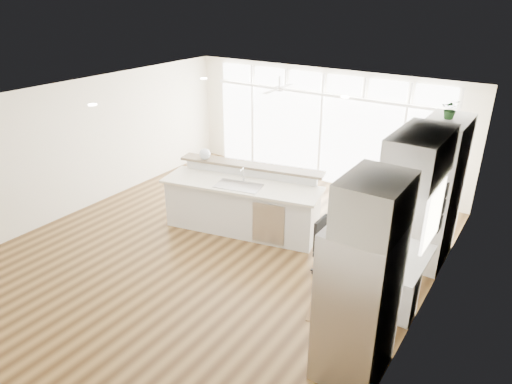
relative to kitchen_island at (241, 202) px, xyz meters
The scene contains 23 objects.
floor 1.00m from the kitchen_island, 83.67° to the right, with size 7.00×8.00×0.02m, color #472F16.
ceiling 2.24m from the kitchen_island, 83.67° to the right, with size 7.00×8.00×0.02m, color white.
wall_back 3.30m from the kitchen_island, 88.44° to the left, with size 7.00×0.04×2.70m, color white.
wall_left 3.58m from the kitchen_island, 166.97° to the right, with size 0.04×8.00×2.70m, color white.
wall_right 3.75m from the kitchen_island, 12.42° to the right, with size 0.04×8.00×2.70m, color white.
glass_wall 3.18m from the kitchen_island, 88.41° to the left, with size 5.80×0.06×2.08m, color white.
transom_row 3.62m from the kitchen_island, 88.41° to the left, with size 5.90×0.06×0.40m, color white.
desk_window 3.70m from the kitchen_island, ahead, with size 0.04×0.85×0.85m, color silver.
ceiling_fan 2.78m from the kitchen_island, 101.59° to the left, with size 1.16×1.16×0.32m, color white.
recessed_lights 2.16m from the kitchen_island, 81.55° to the right, with size 3.40×3.00×0.02m, color white.
oven_cabinet 3.47m from the kitchen_island, 17.23° to the left, with size 0.64×1.20×2.50m, color silver.
desk_nook 3.26m from the kitchen_island, ahead, with size 0.72×1.30×0.76m, color silver.
upper_cabinets 3.73m from the kitchen_island, ahead, with size 0.64×1.30×0.64m, color silver.
refrigerator 3.87m from the kitchen_island, 33.79° to the right, with size 0.76×0.90×2.00m, color #B2B1B6.
fridge_cabinet 4.25m from the kitchen_island, 33.30° to the right, with size 0.64×0.90×0.60m, color silver.
framed_photos 3.64m from the kitchen_island, ahead, with size 0.06×0.22×0.80m, color black.
kitchen_island is the anchor object (origin of this frame).
rug 2.97m from the kitchen_island, 25.37° to the right, with size 0.86×0.62×0.01m, color #3D2613.
office_chair 2.23m from the kitchen_island, 14.78° to the right, with size 0.55×0.51×1.05m, color black.
fishbowl 1.26m from the kitchen_island, 169.71° to the left, with size 0.22×0.22×0.22m, color silver.
monitor 3.20m from the kitchen_island, ahead, with size 0.09×0.52×0.43m, color black.
keyboard 3.01m from the kitchen_island, ahead, with size 0.13×0.34×0.02m, color silver.
potted_plant 3.96m from the kitchen_island, 17.23° to the left, with size 0.28×0.31×0.24m, color #275524.
Camera 1 is at (4.53, -5.58, 4.36)m, focal length 32.00 mm.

